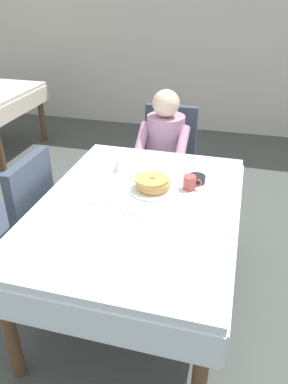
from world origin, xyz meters
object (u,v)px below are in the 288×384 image
(breakfast_stack, at_px, (153,183))
(dining_table_main, at_px, (138,217))
(chair_left_side, at_px, (21,215))
(syrup_pitcher, at_px, (118,166))
(knife_right_of_plate, at_px, (184,196))
(chair_diner, at_px, (168,155))
(plate_breakfast, at_px, (153,189))
(cup_coffee, at_px, (190,183))
(bowl_butter, at_px, (196,179))
(diner_person, at_px, (164,147))
(fork_left_of_plate, at_px, (122,188))
(spoon_near_edge, at_px, (132,214))

(breakfast_stack, bearing_deg, dining_table_main, -106.08)
(chair_left_side, distance_m, syrup_pitcher, 0.69)
(breakfast_stack, height_order, knife_right_of_plate, breakfast_stack)
(chair_diner, height_order, plate_breakfast, chair_diner)
(chair_left_side, relative_size, cup_coffee, 8.23)
(knife_right_of_plate, bearing_deg, bowl_butter, -9.07)
(diner_person, height_order, plate_breakfast, diner_person)
(cup_coffee, bearing_deg, knife_right_of_plate, -100.01)
(chair_diner, relative_size, knife_right_of_plate, 4.65)
(diner_person, distance_m, bowl_butter, 0.77)
(chair_diner, xyz_separation_m, fork_left_of_plate, (-0.08, -1.02, 0.21))
(dining_table_main, xyz_separation_m, spoon_near_edge, (0.00, -0.12, 0.09))
(cup_coffee, bearing_deg, breakfast_stack, -159.19)
(syrup_pitcher, distance_m, fork_left_of_plate, 0.23)
(dining_table_main, height_order, cup_coffee, cup_coffee)
(chair_left_side, distance_m, cup_coffee, 1.08)
(chair_left_side, bearing_deg, diner_person, -34.79)
(chair_left_side, bearing_deg, bowl_butter, -72.26)
(chair_diner, relative_size, syrup_pitcher, 11.63)
(dining_table_main, xyz_separation_m, chair_diner, (-0.07, 1.17, -0.12))
(knife_right_of_plate, relative_size, spoon_near_edge, 1.33)
(chair_diner, distance_m, knife_right_of_plate, 1.09)
(chair_diner, xyz_separation_m, cup_coffee, (0.32, -0.93, 0.25))
(syrup_pitcher, bearing_deg, cup_coffee, -12.66)
(dining_table_main, distance_m, spoon_near_edge, 0.15)
(plate_breakfast, relative_size, cup_coffee, 2.48)
(dining_table_main, height_order, diner_person, diner_person)
(cup_coffee, relative_size, knife_right_of_plate, 0.57)
(bowl_butter, bearing_deg, dining_table_main, -129.98)
(chair_diner, xyz_separation_m, chair_left_side, (-0.70, -1.17, 0.00))
(diner_person, distance_m, knife_right_of_plate, 0.92)
(diner_person, height_order, syrup_pitcher, diner_person)
(cup_coffee, relative_size, syrup_pitcher, 1.41)
(dining_table_main, xyz_separation_m, bowl_butter, (0.28, 0.34, 0.11))
(breakfast_stack, bearing_deg, syrup_pitcher, 146.00)
(bowl_butter, bearing_deg, cup_coffee, -106.26)
(diner_person, height_order, bowl_butter, diner_person)
(syrup_pitcher, height_order, fork_left_of_plate, syrup_pitcher)
(breakfast_stack, bearing_deg, fork_left_of_plate, -174.83)
(dining_table_main, relative_size, bowl_butter, 13.85)
(diner_person, xyz_separation_m, breakfast_stack, (0.11, -0.85, 0.12))
(chair_left_side, bearing_deg, syrup_pitcher, -56.81)
(knife_right_of_plate, bearing_deg, plate_breakfast, 88.06)
(dining_table_main, distance_m, syrup_pitcher, 0.44)
(syrup_pitcher, height_order, spoon_near_edge, syrup_pitcher)
(chair_diner, distance_m, breakfast_stack, 1.05)
(dining_table_main, height_order, plate_breakfast, plate_breakfast)
(plate_breakfast, bearing_deg, cup_coffee, 20.18)
(chair_left_side, xyz_separation_m, spoon_near_edge, (0.77, -0.12, 0.21))
(plate_breakfast, distance_m, breakfast_stack, 0.04)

